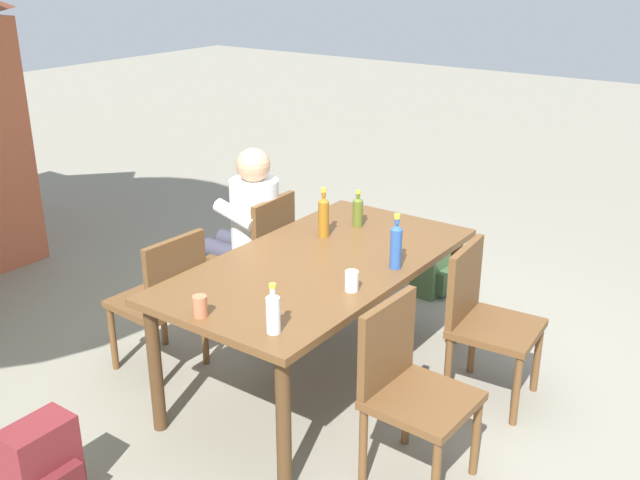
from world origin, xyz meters
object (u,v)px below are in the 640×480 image
Objects in this scene: bottle_clear at (273,312)px; cup_terracotta at (200,306)px; chair_near_left at (408,383)px; bottle_amber at (324,216)px; chair_far_right at (260,251)px; person_in_white_shirt at (246,224)px; backpack_by_near_side at (44,468)px; backpack_by_far_side at (433,269)px; dining_table at (320,274)px; bottle_olive at (358,211)px; cup_white at (352,281)px; chair_far_left at (164,296)px; bottle_blue at (396,245)px; chair_near_right at (483,315)px.

bottle_clear is 2.31× the size of cup_terracotta.
bottle_amber reaches higher than chair_near_left.
chair_far_right is 0.20m from person_in_white_shirt.
backpack_by_near_side reaches higher than backpack_by_far_side.
dining_table is 1.54m from backpack_by_far_side.
chair_near_left is 1.41m from bottle_olive.
cup_white is 1.01× the size of cup_terracotta.
backpack_by_near_side is (-1.98, -0.41, -0.28)m from chair_far_right.
dining_table is 8.25× the size of bottle_olive.
chair_far_left is 3.82× the size of bottle_olive.
cup_white is at bearing 174.81° from bottle_blue.
bottle_clear reaches higher than dining_table.
bottle_amber is (0.16, 0.58, -0.00)m from bottle_blue.
person_in_white_shirt reaches higher than bottle_amber.
bottle_olive is 2.19× the size of cup_white.
chair_near_right is at bearing -0.01° from chair_near_left.
dining_table is 18.09× the size of cup_white.
bottle_blue reaches higher than backpack_by_far_side.
bottle_amber is at bearing 32.21° from dining_table.
chair_far_left reaches higher than cup_white.
chair_far_left is at bearing 90.27° from chair_near_left.
bottle_clear is 0.55× the size of backpack_by_near_side.
chair_far_right reaches higher than cup_terracotta.
chair_near_right is 8.47× the size of cup_terracotta.
person_in_white_shirt is 2.75× the size of backpack_by_near_side.
person_in_white_shirt reaches higher than cup_terracotta.
cup_white is at bearing -32.98° from cup_terracotta.
bottle_olive is (0.58, 0.13, 0.18)m from dining_table.
bottle_blue reaches higher than dining_table.
backpack_by_near_side is at bearing 133.89° from chair_near_left.
chair_far_left reaches higher than backpack_by_far_side.
chair_near_right is at bearing -90.20° from person_in_white_shirt.
person_in_white_shirt is at bearing 33.21° from cup_terracotta.
dining_table is 0.92m from chair_near_right.
bottle_blue is at bearing -105.24° from bottle_amber.
bottle_blue is 0.67m from bottle_olive.
bottle_amber is at bearing 165.79° from bottle_olive.
person_in_white_shirt reaches higher than chair_near_left.
cup_terracotta is at bearing 147.02° from cup_white.
cup_white is (0.20, 0.44, 0.32)m from chair_near_left.
bottle_amber is at bearing 74.76° from bottle_blue.
backpack_by_far_side is (1.31, 0.41, -0.71)m from bottle_blue.
bottle_amber is (0.73, 0.99, 0.40)m from chair_near_left.
chair_near_right is 0.74× the size of person_in_white_shirt.
chair_far_right is 1.27m from bottle_blue.
cup_terracotta is at bearing 146.04° from chair_near_right.
chair_far_left is (-0.43, 0.79, -0.19)m from dining_table.
chair_near_left is 1.66m from backpack_by_near_side.
bottle_clear reaches higher than cup_terracotta.
dining_table is 1.67m from backpack_by_near_side.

